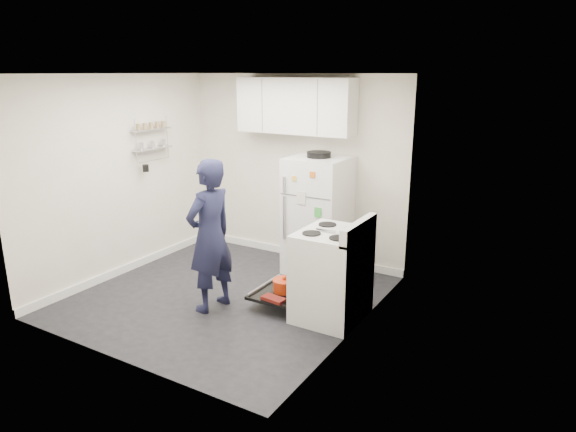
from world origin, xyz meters
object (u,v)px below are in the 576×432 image
Objects in this scene: open_oven_door at (283,289)px; refrigerator at (318,215)px; person at (210,236)px; electric_range at (331,275)px.

refrigerator is (-0.14, 1.10, 0.57)m from open_oven_door.
open_oven_door is 0.42× the size of person.
open_oven_door is at bearing 134.31° from person.
electric_range is at bearing 0.17° from open_oven_door.
person is (-0.49, -1.57, 0.08)m from refrigerator.
person reaches higher than open_oven_door.
open_oven_door is at bearing -179.83° from electric_range.
person is at bearing -107.21° from refrigerator.
person is (-0.63, -0.47, 0.65)m from open_oven_door.
person reaches higher than electric_range.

